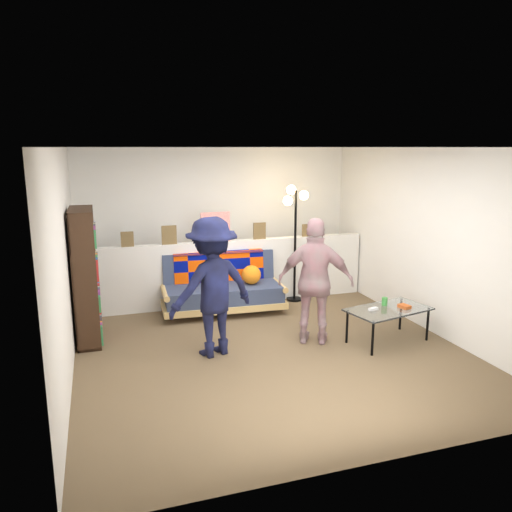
{
  "coord_description": "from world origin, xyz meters",
  "views": [
    {
      "loc": [
        -1.89,
        -5.49,
        2.4
      ],
      "look_at": [
        0.0,
        0.4,
        1.05
      ],
      "focal_mm": 35.0,
      "sensor_mm": 36.0,
      "label": 1
    }
  ],
  "objects_px": {
    "futon_sofa": "(223,288)",
    "floor_lamp": "(294,220)",
    "person_left": "(212,287)",
    "person_right": "(316,282)",
    "bookshelf": "(86,280)",
    "coffee_table": "(389,311)"
  },
  "relations": [
    {
      "from": "floor_lamp",
      "to": "person_right",
      "type": "distance_m",
      "value": 1.88
    },
    {
      "from": "bookshelf",
      "to": "floor_lamp",
      "type": "relative_size",
      "value": 0.92
    },
    {
      "from": "person_left",
      "to": "person_right",
      "type": "distance_m",
      "value": 1.29
    },
    {
      "from": "coffee_table",
      "to": "person_left",
      "type": "xyz_separation_m",
      "value": [
        -2.18,
        0.31,
        0.41
      ]
    },
    {
      "from": "floor_lamp",
      "to": "person_right",
      "type": "relative_size",
      "value": 1.16
    },
    {
      "from": "futon_sofa",
      "to": "bookshelf",
      "type": "xyz_separation_m",
      "value": [
        -1.91,
        -0.61,
        0.42
      ]
    },
    {
      "from": "person_right",
      "to": "coffee_table",
      "type": "bearing_deg",
      "value": -168.87
    },
    {
      "from": "floor_lamp",
      "to": "person_left",
      "type": "height_order",
      "value": "floor_lamp"
    },
    {
      "from": "bookshelf",
      "to": "person_right",
      "type": "bearing_deg",
      "value": -19.37
    },
    {
      "from": "coffee_table",
      "to": "person_right",
      "type": "distance_m",
      "value": 1.0
    },
    {
      "from": "futon_sofa",
      "to": "person_right",
      "type": "height_order",
      "value": "person_right"
    },
    {
      "from": "futon_sofa",
      "to": "floor_lamp",
      "type": "distance_m",
      "value": 1.55
    },
    {
      "from": "person_left",
      "to": "floor_lamp",
      "type": "bearing_deg",
      "value": -151.8
    },
    {
      "from": "person_right",
      "to": "bookshelf",
      "type": "bearing_deg",
      "value": 8.0
    },
    {
      "from": "person_left",
      "to": "person_right",
      "type": "xyz_separation_m",
      "value": [
        1.29,
        -0.05,
        -0.03
      ]
    },
    {
      "from": "person_right",
      "to": "futon_sofa",
      "type": "bearing_deg",
      "value": -35.84
    },
    {
      "from": "floor_lamp",
      "to": "person_left",
      "type": "xyz_separation_m",
      "value": [
        -1.71,
        -1.71,
        -0.48
      ]
    },
    {
      "from": "futon_sofa",
      "to": "person_left",
      "type": "bearing_deg",
      "value": -108.49
    },
    {
      "from": "person_left",
      "to": "futon_sofa",
      "type": "bearing_deg",
      "value": -125.22
    },
    {
      "from": "futon_sofa",
      "to": "floor_lamp",
      "type": "bearing_deg",
      "value": 9.57
    },
    {
      "from": "coffee_table",
      "to": "person_right",
      "type": "height_order",
      "value": "person_right"
    },
    {
      "from": "bookshelf",
      "to": "coffee_table",
      "type": "xyz_separation_m",
      "value": [
        3.58,
        -1.21,
        -0.38
      ]
    }
  ]
}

